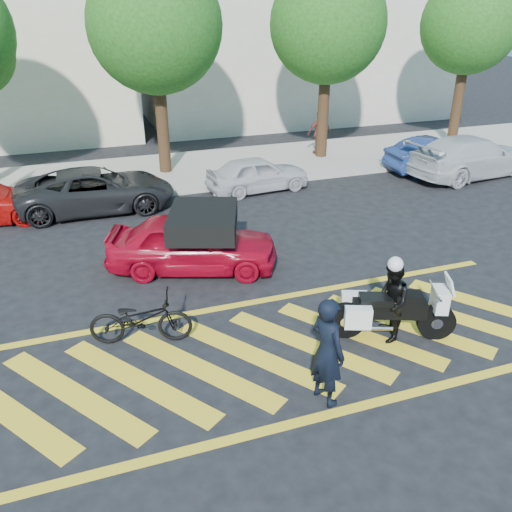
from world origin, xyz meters
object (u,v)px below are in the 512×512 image
object	(u,v)px
officer_bike	(327,351)
officer_moto	(391,302)
parked_mid_left	(96,190)
parked_far_right	(471,156)
parked_right	(436,155)
parked_mid_right	(258,174)
red_convertible	(192,243)
police_motorcycle	(390,311)
bicycle	(141,319)

from	to	relation	value
officer_bike	officer_moto	size ratio (longest dim) A/B	1.18
parked_mid_left	parked_far_right	size ratio (longest dim) A/B	0.93
officer_bike	parked_right	world-z (taller)	officer_bike
parked_mid_right	parked_far_right	world-z (taller)	parked_far_right
red_convertible	police_motorcycle	bearing A→B (deg)	-125.65
officer_moto	parked_right	bearing A→B (deg)	160.91
parked_mid_left	parked_right	bearing A→B (deg)	-89.23
bicycle	parked_mid_right	size ratio (longest dim) A/B	0.56
officer_moto	bicycle	bearing A→B (deg)	-86.75
police_motorcycle	parked_right	distance (m)	12.09
parked_right	parked_far_right	size ratio (longest dim) A/B	0.75
bicycle	parked_mid_left	xyz separation A→B (m)	(-0.21, 7.78, 0.15)
parked_mid_right	parked_right	bearing A→B (deg)	-95.77
parked_mid_right	parked_right	size ratio (longest dim) A/B	0.91
officer_bike	parked_mid_right	size ratio (longest dim) A/B	0.55
red_convertible	parked_far_right	size ratio (longest dim) A/B	0.79
parked_mid_left	parked_far_right	xyz separation A→B (m)	(13.51, -0.94, 0.09)
police_motorcycle	parked_mid_right	bearing A→B (deg)	107.62
parked_right	parked_far_right	xyz separation A→B (m)	(0.86, -0.92, 0.11)
police_motorcycle	officer_moto	distance (m)	0.22
police_motorcycle	parked_mid_left	world-z (taller)	parked_mid_left
police_motorcycle	parked_far_right	size ratio (longest dim) A/B	0.46
bicycle	officer_bike	bearing A→B (deg)	-121.53
officer_bike	parked_mid_right	distance (m)	10.92
red_convertible	parked_far_right	xyz separation A→B (m)	(11.61, 4.09, 0.05)
bicycle	parked_mid_left	size ratio (longest dim) A/B	0.41
officer_moto	red_convertible	xyz separation A→B (m)	(-2.92, 4.24, -0.12)
bicycle	officer_moto	world-z (taller)	officer_moto
police_motorcycle	officer_moto	size ratio (longest dim) A/B	1.46
officer_bike	officer_moto	xyz separation A→B (m)	(1.98, 1.23, -0.15)
parked_far_right	red_convertible	bearing A→B (deg)	101.65
police_motorcycle	bicycle	bearing A→B (deg)	-176.51
officer_moto	parked_mid_right	bearing A→B (deg)	-162.50
officer_moto	parked_far_right	bearing A→B (deg)	154.95
bicycle	red_convertible	world-z (taller)	red_convertible
parked_mid_left	parked_far_right	world-z (taller)	parked_far_right
bicycle	parked_right	size ratio (longest dim) A/B	0.51
officer_moto	parked_mid_right	distance (m)	9.40
red_convertible	parked_mid_right	world-z (taller)	red_convertible
officer_bike	red_convertible	bearing A→B (deg)	-6.13
bicycle	parked_right	distance (m)	14.66
officer_bike	red_convertible	xyz separation A→B (m)	(-0.95, 5.47, -0.27)
officer_moto	parked_mid_left	bearing A→B (deg)	-131.36
bicycle	parked_far_right	xyz separation A→B (m)	(13.30, 6.84, 0.24)
officer_bike	parked_mid_left	world-z (taller)	officer_bike
red_convertible	parked_mid_left	world-z (taller)	red_convertible
police_motorcycle	parked_mid_right	world-z (taller)	parked_mid_right
bicycle	police_motorcycle	distance (m)	4.86
officer_bike	police_motorcycle	bearing A→B (deg)	-73.93
parked_mid_left	parked_right	world-z (taller)	parked_mid_left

